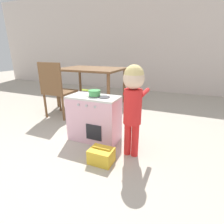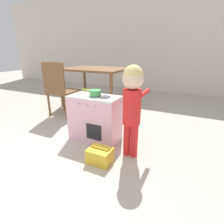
{
  "view_description": "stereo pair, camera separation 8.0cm",
  "coord_description": "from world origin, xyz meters",
  "px_view_note": "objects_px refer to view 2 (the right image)",
  "views": [
    {
      "loc": [
        1.19,
        -0.66,
        1.04
      ],
      "look_at": [
        0.47,
        1.0,
        0.41
      ],
      "focal_mm": 28.0,
      "sensor_mm": 36.0,
      "label": 1
    },
    {
      "loc": [
        1.26,
        -0.62,
        1.04
      ],
      "look_at": [
        0.47,
        1.0,
        0.41
      ],
      "focal_mm": 28.0,
      "sensor_mm": 36.0,
      "label": 2
    }
  ],
  "objects_px": {
    "toy_pot": "(95,92)",
    "dining_chair_near": "(60,89)",
    "toy_basket": "(100,155)",
    "dining_table": "(95,72)",
    "play_kitchen": "(95,118)",
    "child_figure": "(132,98)"
  },
  "relations": [
    {
      "from": "toy_pot",
      "to": "toy_basket",
      "type": "height_order",
      "value": "toy_pot"
    },
    {
      "from": "toy_basket",
      "to": "dining_table",
      "type": "distance_m",
      "value": 2.1
    },
    {
      "from": "play_kitchen",
      "to": "toy_pot",
      "type": "xyz_separation_m",
      "value": [
        0.01,
        0.0,
        0.32
      ]
    },
    {
      "from": "toy_basket",
      "to": "toy_pot",
      "type": "bearing_deg",
      "value": 124.8
    },
    {
      "from": "child_figure",
      "to": "dining_chair_near",
      "type": "relative_size",
      "value": 1.05
    },
    {
      "from": "play_kitchen",
      "to": "toy_basket",
      "type": "distance_m",
      "value": 0.54
    },
    {
      "from": "toy_pot",
      "to": "dining_chair_near",
      "type": "xyz_separation_m",
      "value": [
        -0.94,
        0.45,
        -0.13
      ]
    },
    {
      "from": "child_figure",
      "to": "play_kitchen",
      "type": "bearing_deg",
      "value": 163.44
    },
    {
      "from": "play_kitchen",
      "to": "dining_table",
      "type": "height_order",
      "value": "dining_table"
    },
    {
      "from": "toy_pot",
      "to": "toy_basket",
      "type": "xyz_separation_m",
      "value": [
        0.28,
        -0.41,
        -0.52
      ]
    },
    {
      "from": "toy_pot",
      "to": "dining_table",
      "type": "height_order",
      "value": "dining_table"
    },
    {
      "from": "toy_basket",
      "to": "dining_chair_near",
      "type": "distance_m",
      "value": 1.54
    },
    {
      "from": "child_figure",
      "to": "dining_chair_near",
      "type": "xyz_separation_m",
      "value": [
        -1.45,
        0.61,
        -0.16
      ]
    },
    {
      "from": "toy_basket",
      "to": "dining_chair_near",
      "type": "xyz_separation_m",
      "value": [
        -1.22,
        0.86,
        0.4
      ]
    },
    {
      "from": "toy_basket",
      "to": "dining_chair_near",
      "type": "relative_size",
      "value": 0.26
    },
    {
      "from": "dining_chair_near",
      "to": "play_kitchen",
      "type": "bearing_deg",
      "value": -25.97
    },
    {
      "from": "play_kitchen",
      "to": "child_figure",
      "type": "xyz_separation_m",
      "value": [
        0.52,
        -0.15,
        0.35
      ]
    },
    {
      "from": "toy_pot",
      "to": "dining_chair_near",
      "type": "distance_m",
      "value": 1.05
    },
    {
      "from": "play_kitchen",
      "to": "dining_chair_near",
      "type": "relative_size",
      "value": 0.68
    },
    {
      "from": "toy_pot",
      "to": "dining_chair_near",
      "type": "relative_size",
      "value": 0.27
    },
    {
      "from": "toy_pot",
      "to": "dining_table",
      "type": "xyz_separation_m",
      "value": [
        -0.78,
        1.31,
        0.05
      ]
    },
    {
      "from": "child_figure",
      "to": "dining_chair_near",
      "type": "distance_m",
      "value": 1.57
    }
  ]
}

